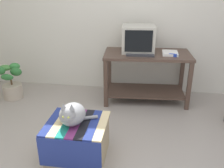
{
  "coord_description": "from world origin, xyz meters",
  "views": [
    {
      "loc": [
        0.41,
        -1.99,
        1.75
      ],
      "look_at": [
        -0.01,
        0.85,
        0.55
      ],
      "focal_mm": 39.67,
      "sensor_mm": 36.0,
      "label": 1
    }
  ],
  "objects_px": {
    "ottoman_with_blanket": "(78,140)",
    "potted_plant": "(11,84)",
    "cat": "(72,114)",
    "keyboard": "(140,55)",
    "desk": "(147,69)",
    "book": "(170,53)",
    "stapler": "(173,55)",
    "tv_monitor": "(138,39)"
  },
  "relations": [
    {
      "from": "ottoman_with_blanket",
      "to": "potted_plant",
      "type": "distance_m",
      "value": 1.9
    },
    {
      "from": "ottoman_with_blanket",
      "to": "cat",
      "type": "bearing_deg",
      "value": -132.66
    },
    {
      "from": "ottoman_with_blanket",
      "to": "keyboard",
      "type": "bearing_deg",
      "value": 66.68
    },
    {
      "from": "desk",
      "to": "potted_plant",
      "type": "bearing_deg",
      "value": -177.2
    },
    {
      "from": "book",
      "to": "potted_plant",
      "type": "relative_size",
      "value": 0.46
    },
    {
      "from": "book",
      "to": "stapler",
      "type": "distance_m",
      "value": 0.11
    },
    {
      "from": "keyboard",
      "to": "stapler",
      "type": "distance_m",
      "value": 0.46
    },
    {
      "from": "ottoman_with_blanket",
      "to": "tv_monitor",
      "type": "bearing_deg",
      "value": 70.9
    },
    {
      "from": "book",
      "to": "cat",
      "type": "distance_m",
      "value": 1.84
    },
    {
      "from": "potted_plant",
      "to": "book",
      "type": "bearing_deg",
      "value": 5.09
    },
    {
      "from": "ottoman_with_blanket",
      "to": "potted_plant",
      "type": "height_order",
      "value": "potted_plant"
    },
    {
      "from": "stapler",
      "to": "keyboard",
      "type": "bearing_deg",
      "value": 103.07
    },
    {
      "from": "keyboard",
      "to": "desk",
      "type": "bearing_deg",
      "value": 55.15
    },
    {
      "from": "keyboard",
      "to": "book",
      "type": "xyz_separation_m",
      "value": [
        0.42,
        0.12,
        0.01
      ]
    },
    {
      "from": "keyboard",
      "to": "potted_plant",
      "type": "distance_m",
      "value": 2.07
    },
    {
      "from": "desk",
      "to": "cat",
      "type": "distance_m",
      "value": 1.68
    },
    {
      "from": "book",
      "to": "ottoman_with_blanket",
      "type": "relative_size",
      "value": 0.41
    },
    {
      "from": "keyboard",
      "to": "book",
      "type": "distance_m",
      "value": 0.44
    },
    {
      "from": "cat",
      "to": "keyboard",
      "type": "bearing_deg",
      "value": 67.84
    },
    {
      "from": "tv_monitor",
      "to": "stapler",
      "type": "xyz_separation_m",
      "value": [
        0.5,
        -0.18,
        -0.17
      ]
    },
    {
      "from": "keyboard",
      "to": "potted_plant",
      "type": "relative_size",
      "value": 0.72
    },
    {
      "from": "potted_plant",
      "to": "stapler",
      "type": "bearing_deg",
      "value": 2.51
    },
    {
      "from": "tv_monitor",
      "to": "cat",
      "type": "relative_size",
      "value": 1.35
    },
    {
      "from": "keyboard",
      "to": "stapler",
      "type": "xyz_separation_m",
      "value": [
        0.46,
        0.02,
        0.01
      ]
    },
    {
      "from": "tv_monitor",
      "to": "potted_plant",
      "type": "height_order",
      "value": "tv_monitor"
    },
    {
      "from": "tv_monitor",
      "to": "cat",
      "type": "xyz_separation_m",
      "value": [
        -0.56,
        -1.57,
        -0.42
      ]
    },
    {
      "from": "cat",
      "to": "stapler",
      "type": "xyz_separation_m",
      "value": [
        1.06,
        1.39,
        0.25
      ]
    },
    {
      "from": "ottoman_with_blanket",
      "to": "stapler",
      "type": "height_order",
      "value": "stapler"
    },
    {
      "from": "keyboard",
      "to": "ottoman_with_blanket",
      "type": "relative_size",
      "value": 0.65
    },
    {
      "from": "ottoman_with_blanket",
      "to": "stapler",
      "type": "bearing_deg",
      "value": 52.69
    },
    {
      "from": "potted_plant",
      "to": "stapler",
      "type": "xyz_separation_m",
      "value": [
        2.46,
        0.11,
        0.54
      ]
    },
    {
      "from": "desk",
      "to": "keyboard",
      "type": "xyz_separation_m",
      "value": [
        -0.1,
        -0.15,
        0.26
      ]
    },
    {
      "from": "tv_monitor",
      "to": "stapler",
      "type": "relative_size",
      "value": 4.51
    },
    {
      "from": "keyboard",
      "to": "ottoman_with_blanket",
      "type": "height_order",
      "value": "keyboard"
    },
    {
      "from": "stapler",
      "to": "book",
      "type": "bearing_deg",
      "value": 27.38
    },
    {
      "from": "cat",
      "to": "stapler",
      "type": "height_order",
      "value": "stapler"
    },
    {
      "from": "potted_plant",
      "to": "stapler",
      "type": "relative_size",
      "value": 5.05
    },
    {
      "from": "keyboard",
      "to": "cat",
      "type": "xyz_separation_m",
      "value": [
        -0.61,
        -1.37,
        -0.24
      ]
    },
    {
      "from": "keyboard",
      "to": "cat",
      "type": "bearing_deg",
      "value": -114.87
    },
    {
      "from": "desk",
      "to": "book",
      "type": "height_order",
      "value": "book"
    },
    {
      "from": "desk",
      "to": "cat",
      "type": "relative_size",
      "value": 3.55
    },
    {
      "from": "tv_monitor",
      "to": "ottoman_with_blanket",
      "type": "relative_size",
      "value": 0.8
    }
  ]
}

